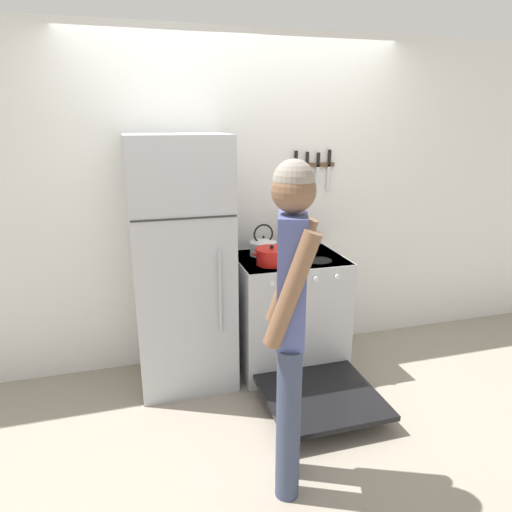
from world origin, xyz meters
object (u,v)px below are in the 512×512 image
at_px(dutch_oven_pot, 272,256).
at_px(utensil_jar, 308,244).
at_px(refrigerator, 182,265).
at_px(stove_range, 290,314).
at_px(person, 291,315).
at_px(tea_kettle, 264,246).

height_order(dutch_oven_pot, utensil_jar, utensil_jar).
xyz_separation_m(refrigerator, stove_range, (0.82, -0.05, -0.46)).
distance_m(refrigerator, person, 1.28).
distance_m(tea_kettle, utensil_jar, 0.38).
distance_m(dutch_oven_pot, person, 1.11).
bearing_deg(stove_range, utensil_jar, 39.70).
relative_size(stove_range, dutch_oven_pot, 4.83).
relative_size(refrigerator, utensil_jar, 8.90).
height_order(refrigerator, person, refrigerator).
bearing_deg(tea_kettle, dutch_oven_pot, -93.25).
xyz_separation_m(refrigerator, utensil_jar, (1.02, 0.12, 0.05)).
bearing_deg(dutch_oven_pot, refrigerator, 167.98).
xyz_separation_m(stove_range, utensil_jar, (0.20, 0.17, 0.52)).
height_order(tea_kettle, utensil_jar, tea_kettle).
bearing_deg(refrigerator, person, -72.55).
bearing_deg(tea_kettle, refrigerator, -169.90).
height_order(refrigerator, utensil_jar, refrigerator).
relative_size(refrigerator, dutch_oven_pot, 6.53).
bearing_deg(refrigerator, tea_kettle, 10.10).
relative_size(stove_range, person, 0.77).
xyz_separation_m(dutch_oven_pot, utensil_jar, (0.39, 0.26, -0.00)).
bearing_deg(tea_kettle, stove_range, -43.97).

